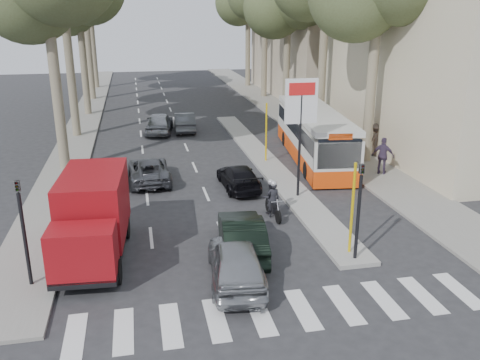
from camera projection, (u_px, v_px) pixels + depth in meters
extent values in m
plane|color=#28282B|center=(255.00, 251.00, 18.67)|extent=(120.00, 120.00, 0.00)
cube|color=gray|center=(285.00, 113.00, 43.52)|extent=(3.20, 70.00, 0.12)
cube|color=gray|center=(87.00, 114.00, 43.10)|extent=(2.40, 64.00, 0.12)
cube|color=gray|center=(266.00, 162.00, 29.48)|extent=(1.50, 26.00, 0.16)
cube|color=beige|center=(465.00, 0.00, 29.95)|extent=(11.00, 18.00, 18.00)
cube|color=#B7A88E|center=(328.00, 15.00, 50.70)|extent=(11.00, 20.00, 16.00)
cylinder|color=yellow|center=(352.00, 210.00, 17.81)|extent=(0.10, 0.10, 3.50)
cylinder|color=yellow|center=(299.00, 163.00, 23.38)|extent=(0.10, 0.10, 3.50)
cylinder|color=yellow|center=(266.00, 134.00, 28.95)|extent=(0.10, 0.10, 3.50)
cylinder|color=black|center=(300.00, 145.00, 23.11)|extent=(0.12, 0.12, 5.20)
cube|color=white|center=(301.00, 101.00, 22.48)|extent=(1.50, 0.10, 2.00)
cube|color=red|center=(302.00, 89.00, 22.25)|extent=(1.20, 0.02, 0.55)
cylinder|color=black|center=(358.00, 220.00, 17.40)|extent=(0.12, 0.12, 3.20)
imported|color=black|center=(361.00, 178.00, 16.92)|extent=(0.16, 0.41, 1.00)
cylinder|color=black|center=(25.00, 242.00, 15.76)|extent=(0.12, 0.12, 3.20)
imported|color=black|center=(19.00, 196.00, 15.29)|extent=(0.16, 0.41, 1.00)
cylinder|color=#6B604C|center=(57.00, 94.00, 26.93)|extent=(0.56, 0.56, 8.40)
cylinder|color=#6B604C|center=(71.00, 72.00, 34.25)|extent=(0.56, 0.56, 8.96)
cylinder|color=#6B604C|center=(84.00, 66.00, 41.85)|extent=(0.56, 0.56, 8.12)
sphere|color=#48512E|center=(66.00, 3.00, 40.65)|extent=(5.20, 5.20, 5.20)
cylinder|color=#6B604C|center=(89.00, 50.00, 49.03)|extent=(0.56, 0.56, 9.52)
cylinder|color=#6B604C|center=(94.00, 49.00, 56.58)|extent=(0.56, 0.56, 8.68)
cylinder|color=#6B604C|center=(371.00, 90.00, 28.36)|extent=(0.56, 0.56, 8.40)
cylinder|color=#6B604C|center=(322.00, 67.00, 35.68)|extent=(0.56, 0.56, 9.24)
cylinder|color=#6B604C|center=(286.00, 66.00, 43.29)|extent=(0.56, 0.56, 7.84)
sphere|color=#48512E|center=(274.00, 7.00, 42.14)|extent=(5.20, 5.20, 5.20)
cylinder|color=#6B604C|center=(264.00, 52.00, 50.56)|extent=(0.56, 0.56, 8.96)
cylinder|color=#6B604C|center=(248.00, 49.00, 58.09)|extent=(0.56, 0.56, 8.40)
sphere|color=#48512E|center=(238.00, 2.00, 56.84)|extent=(5.20, 5.20, 5.20)
imported|color=#96989D|center=(236.00, 261.00, 16.36)|extent=(2.16, 4.45, 1.46)
imported|color=black|center=(242.00, 235.00, 18.36)|extent=(1.95, 4.46, 1.43)
imported|color=#4D4F55|center=(149.00, 170.00, 26.14)|extent=(2.16, 4.45, 1.22)
imported|color=black|center=(239.00, 177.00, 25.14)|extent=(1.77, 4.08, 1.17)
imported|color=#989BA0|center=(159.00, 123.00, 36.49)|extent=(2.37, 4.62, 1.50)
imported|color=#46494D|center=(185.00, 122.00, 37.17)|extent=(1.65, 4.19, 1.36)
imported|color=black|center=(99.00, 172.00, 25.66)|extent=(2.17, 4.73, 1.34)
cube|color=black|center=(95.00, 246.00, 17.96)|extent=(2.45, 5.70, 0.23)
cylinder|color=black|center=(57.00, 276.00, 16.12)|extent=(0.34, 0.85, 0.84)
cylinder|color=black|center=(117.00, 272.00, 16.35)|extent=(0.34, 0.85, 0.84)
cylinder|color=black|center=(76.00, 230.00, 19.44)|extent=(0.34, 0.85, 0.84)
cylinder|color=black|center=(125.00, 228.00, 19.67)|extent=(0.34, 0.85, 0.84)
cube|color=maroon|center=(83.00, 251.00, 15.68)|extent=(2.13, 1.45, 1.58)
cube|color=black|center=(79.00, 255.00, 15.06)|extent=(1.86, 0.21, 0.84)
cube|color=maroon|center=(94.00, 204.00, 18.24)|extent=(2.42, 4.05, 2.32)
cube|color=#E4440C|center=(313.00, 150.00, 30.12)|extent=(3.80, 11.43, 0.88)
cube|color=beige|center=(314.00, 131.00, 29.75)|extent=(3.80, 11.43, 1.46)
cube|color=black|center=(314.00, 126.00, 29.66)|extent=(3.76, 10.99, 0.83)
cube|color=beige|center=(315.00, 113.00, 29.41)|extent=(3.80, 11.43, 0.29)
cube|color=black|center=(339.00, 154.00, 24.43)|extent=(2.14, 0.32, 1.46)
cube|color=#E4440C|center=(341.00, 137.00, 24.16)|extent=(1.17, 0.20, 0.31)
cylinder|color=black|center=(307.00, 170.00, 26.68)|extent=(0.39, 0.96, 0.94)
cylinder|color=black|center=(348.00, 169.00, 26.85)|extent=(0.39, 0.96, 0.94)
cylinder|color=black|center=(285.00, 139.00, 33.25)|extent=(0.39, 0.96, 0.94)
cylinder|color=black|center=(318.00, 138.00, 33.42)|extent=(0.39, 0.96, 0.94)
cylinder|color=black|center=(278.00, 217.00, 21.02)|extent=(0.12, 0.59, 0.58)
cylinder|color=black|center=(268.00, 205.00, 22.28)|extent=(0.12, 0.59, 0.58)
cylinder|color=silver|center=(278.00, 209.00, 20.97)|extent=(0.07, 0.37, 0.73)
cube|color=black|center=(273.00, 208.00, 21.66)|extent=(0.24, 0.69, 0.27)
cube|color=black|center=(274.00, 204.00, 21.41)|extent=(0.29, 0.42, 0.20)
cube|color=black|center=(271.00, 202.00, 21.85)|extent=(0.29, 0.61, 0.11)
cylinder|color=silver|center=(278.00, 202.00, 20.93)|extent=(0.57, 0.07, 0.04)
imported|color=black|center=(273.00, 199.00, 21.53)|extent=(0.58, 0.40, 1.53)
imported|color=black|center=(270.00, 197.00, 21.88)|extent=(0.72, 0.42, 1.44)
sphere|color=#B2B2B7|center=(274.00, 184.00, 21.26)|extent=(0.26, 0.26, 0.26)
sphere|color=#B2B2B7|center=(271.00, 182.00, 21.63)|extent=(0.26, 0.26, 0.26)
imported|color=#463854|center=(383.00, 156.00, 26.88)|extent=(1.26, 1.16, 1.98)
imported|color=brown|center=(376.00, 139.00, 30.35)|extent=(1.38, 1.00, 1.96)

